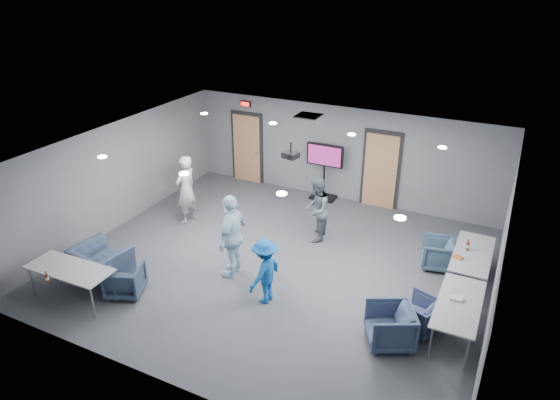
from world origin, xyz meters
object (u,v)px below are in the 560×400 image
at_px(table_front_left, 70,270).
at_px(bottle_front, 47,278).
at_px(person_c, 232,236).
at_px(projector, 291,155).
at_px(chair_front_b, 102,263).
at_px(person_d, 265,271).
at_px(tv_stand, 324,168).
at_px(bottle_right, 468,246).
at_px(table_right_b, 459,305).
at_px(person_b, 316,210).
at_px(chair_right_c, 390,326).
at_px(table_right_a, 473,255).
at_px(person_a, 186,190).
at_px(chair_right_b, 419,314).
at_px(chair_right_a, 439,254).
at_px(chair_front_a, 125,280).

xyz_separation_m(table_front_left, bottle_front, (0.02, -0.53, 0.13)).
height_order(person_c, projector, projector).
relative_size(chair_front_b, projector, 3.06).
bearing_deg(person_d, tv_stand, -163.86).
relative_size(person_c, bottle_right, 7.33).
xyz_separation_m(chair_front_b, projector, (3.15, 2.82, 2.04)).
relative_size(person_d, table_right_b, 0.77).
bearing_deg(person_b, chair_right_c, 30.79).
bearing_deg(chair_right_c, person_b, -164.77).
distance_m(person_d, table_right_a, 4.37).
xyz_separation_m(person_a, chair_right_c, (6.01, -2.28, -0.55)).
height_order(person_d, chair_right_b, person_d).
bearing_deg(chair_front_b, table_right_a, -148.31).
xyz_separation_m(chair_right_a, chair_front_a, (-5.57, -3.88, -0.01)).
bearing_deg(chair_right_b, chair_front_b, -58.95).
xyz_separation_m(table_right_a, projector, (-3.99, -0.48, 1.72)).
relative_size(person_d, tv_stand, 0.84).
xyz_separation_m(bottle_front, tv_stand, (2.71, 7.28, 0.12)).
xyz_separation_m(person_d, chair_right_b, (2.94, 0.51, -0.38)).
xyz_separation_m(chair_front_b, bottle_front, (0.07, -1.37, 0.45)).
relative_size(table_right_b, table_front_left, 1.01).
distance_m(person_d, bottle_right, 4.30).
relative_size(table_front_left, bottle_front, 7.54).
bearing_deg(person_c, person_a, -130.20).
height_order(chair_right_a, table_right_b, table_right_b).
relative_size(person_d, projector, 3.81).
height_order(chair_front_a, table_right_a, table_right_a).
bearing_deg(person_b, table_right_a, 74.26).
height_order(person_c, tv_stand, person_c).
bearing_deg(chair_front_b, chair_front_a, 171.02).
bearing_deg(person_d, projector, -161.24).
bearing_deg(table_right_b, bottle_front, 111.41).
height_order(tv_stand, projector, projector).
height_order(table_right_b, bottle_right, bottle_right).
distance_m(person_d, bottle_front, 4.12).
bearing_deg(chair_right_a, table_right_b, 6.68).
distance_m(chair_front_a, table_front_left, 1.07).
distance_m(person_b, table_front_left, 5.61).
distance_m(person_a, person_c, 2.86).
relative_size(table_right_b, bottle_front, 7.58).
bearing_deg(bottle_front, projector, 53.68).
bearing_deg(chair_right_c, chair_right_b, 122.91).
distance_m(person_b, chair_front_b, 5.02).
xyz_separation_m(chair_right_b, chair_front_a, (-5.63, -1.57, 0.01)).
bearing_deg(person_c, chair_front_a, -51.16).
distance_m(chair_front_b, projector, 4.70).
bearing_deg(table_right_a, chair_front_a, 119.46).
bearing_deg(person_d, chair_right_a, 141.81).
distance_m(chair_front_b, bottle_right, 7.79).
bearing_deg(person_b, chair_front_a, -46.07).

